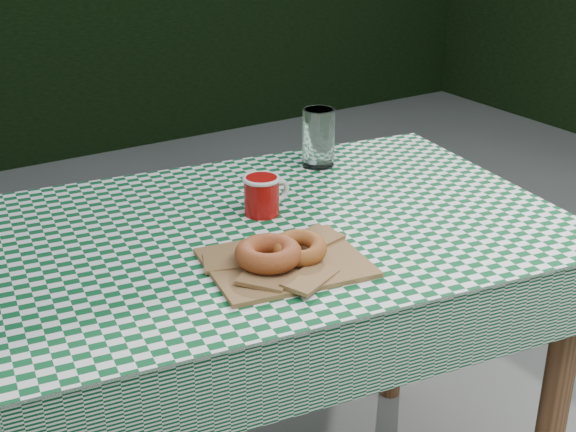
{
  "coord_description": "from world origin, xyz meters",
  "views": [
    {
      "loc": [
        -0.85,
        -1.04,
        1.38
      ],
      "look_at": [
        -0.13,
        0.1,
        0.79
      ],
      "focal_mm": 48.55,
      "sensor_mm": 36.0,
      "label": 1
    }
  ],
  "objects_px": {
    "paper_bag": "(285,261)",
    "table": "(276,385)",
    "coffee_mug": "(262,196)",
    "drinking_glass": "(318,138)"
  },
  "relations": [
    {
      "from": "paper_bag",
      "to": "table",
      "type": "bearing_deg",
      "value": 64.66
    },
    {
      "from": "paper_bag",
      "to": "coffee_mug",
      "type": "height_order",
      "value": "coffee_mug"
    },
    {
      "from": "coffee_mug",
      "to": "drinking_glass",
      "type": "distance_m",
      "value": 0.31
    },
    {
      "from": "paper_bag",
      "to": "coffee_mug",
      "type": "relative_size",
      "value": 1.92
    },
    {
      "from": "drinking_glass",
      "to": "paper_bag",
      "type": "bearing_deg",
      "value": -130.51
    },
    {
      "from": "table",
      "to": "paper_bag",
      "type": "relative_size",
      "value": 4.1
    },
    {
      "from": "coffee_mug",
      "to": "table",
      "type": "bearing_deg",
      "value": -97.73
    },
    {
      "from": "table",
      "to": "coffee_mug",
      "type": "height_order",
      "value": "coffee_mug"
    },
    {
      "from": "paper_bag",
      "to": "drinking_glass",
      "type": "relative_size",
      "value": 1.99
    },
    {
      "from": "table",
      "to": "drinking_glass",
      "type": "relative_size",
      "value": 8.16
    }
  ]
}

